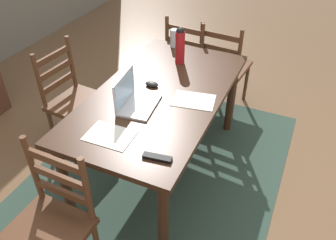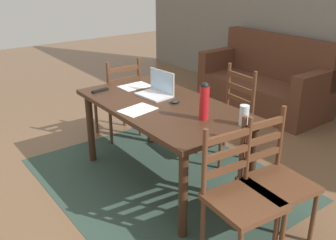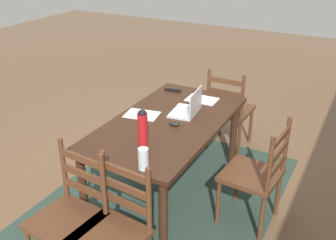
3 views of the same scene
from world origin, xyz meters
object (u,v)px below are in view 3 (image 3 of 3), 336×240
object	(u,v)px
laptop	(189,108)
drinking_glass	(143,159)
tv_remote	(173,90)
chair_far_head	(256,175)
chair_right_near	(70,216)
dining_table	(168,130)
chair_left_far	(229,110)
computer_mouse	(174,124)
water_bottle	(143,128)
chair_right_far	(112,233)

from	to	relation	value
laptop	drinking_glass	world-z (taller)	laptop
laptop	tv_remote	size ratio (longest dim) A/B	2.02
chair_far_head	drinking_glass	size ratio (longest dim) A/B	5.96
chair_right_near	dining_table	bearing A→B (deg)	171.12
dining_table	chair_left_far	bearing A→B (deg)	170.98
computer_mouse	chair_right_near	bearing A→B (deg)	-18.54
dining_table	water_bottle	bearing A→B (deg)	5.58
chair_far_head	water_bottle	distance (m)	1.02
chair_right_near	laptop	xyz separation A→B (m)	(-1.34, 0.28, 0.36)
dining_table	computer_mouse	distance (m)	0.16
chair_far_head	chair_right_far	xyz separation A→B (m)	(1.11, -0.63, 0.00)
tv_remote	chair_right_far	bearing A→B (deg)	7.17
dining_table	tv_remote	size ratio (longest dim) A/B	9.75
chair_left_far	chair_far_head	distance (m)	1.29
dining_table	chair_right_near	xyz separation A→B (m)	(1.12, -0.17, -0.21)
dining_table	chair_right_far	size ratio (longest dim) A/B	1.74
drinking_glass	tv_remote	size ratio (longest dim) A/B	0.94
dining_table	computer_mouse	size ratio (longest dim) A/B	16.57
chair_right_near	computer_mouse	xyz separation A→B (m)	(-1.07, 0.27, 0.32)
drinking_glass	chair_right_far	bearing A→B (deg)	-5.02
chair_right_near	laptop	bearing A→B (deg)	168.39
dining_table	water_bottle	xyz separation A→B (m)	(0.48, 0.05, 0.25)
chair_right_far	tv_remote	bearing A→B (deg)	-165.18
dining_table	chair_right_near	bearing A→B (deg)	-8.88
chair_right_far	computer_mouse	bearing A→B (deg)	-175.28
tv_remote	water_bottle	bearing A→B (deg)	8.68
chair_right_near	water_bottle	bearing A→B (deg)	160.67
chair_left_far	chair_far_head	size ratio (longest dim) A/B	1.00
chair_left_far	computer_mouse	world-z (taller)	chair_left_far
chair_far_head	chair_right_far	distance (m)	1.28
chair_left_far	computer_mouse	size ratio (longest dim) A/B	9.50
drinking_glass	computer_mouse	bearing A→B (deg)	-170.31
chair_left_far	water_bottle	world-z (taller)	water_bottle
chair_left_far	chair_right_far	distance (m)	2.24
computer_mouse	tv_remote	size ratio (longest dim) A/B	0.59
chair_right_near	drinking_glass	bearing A→B (deg)	133.02
drinking_glass	computer_mouse	size ratio (longest dim) A/B	1.59
chair_right_near	computer_mouse	size ratio (longest dim) A/B	9.50
chair_far_head	water_bottle	xyz separation A→B (m)	(0.48, -0.77, 0.46)
drinking_glass	chair_right_near	bearing A→B (deg)	-46.98
dining_table	chair_right_far	xyz separation A→B (m)	(1.12, 0.18, -0.21)
tv_remote	chair_left_far	bearing A→B (deg)	128.39
chair_far_head	tv_remote	xyz separation A→B (m)	(-0.64, -1.10, 0.32)
chair_left_far	laptop	world-z (taller)	laptop
dining_table	chair_far_head	bearing A→B (deg)	89.76
chair_right_near	tv_remote	distance (m)	1.79
computer_mouse	chair_left_far	bearing A→B (deg)	171.61
tv_remote	chair_right_near	bearing A→B (deg)	-4.14
laptop	computer_mouse	world-z (taller)	laptop
chair_left_far	laptop	xyz separation A→B (m)	(0.89, -0.08, 0.36)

